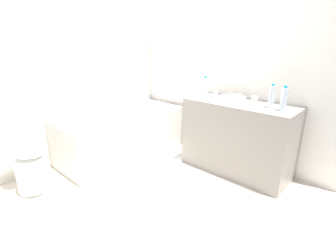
{
  "coord_description": "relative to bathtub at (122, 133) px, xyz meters",
  "views": [
    {
      "loc": [
        -1.31,
        -1.69,
        1.51
      ],
      "look_at": [
        0.72,
        0.18,
        0.58
      ],
      "focal_mm": 27.07,
      "sensor_mm": 36.0,
      "label": 1
    }
  ],
  "objects": [
    {
      "name": "sink_faucet",
      "position": [
        0.79,
        -1.28,
        0.56
      ],
      "size": [
        0.12,
        0.15,
        0.07
      ],
      "color": "#A3A3A8",
      "rests_on": "vanity_counter"
    },
    {
      "name": "vanity_counter",
      "position": [
        0.65,
        -1.37,
        0.11
      ],
      "size": [
        0.55,
        1.24,
        0.85
      ],
      "primitive_type": "cube",
      "color": "gray",
      "rests_on": "ground_plane"
    },
    {
      "name": "wall_right_mirror",
      "position": [
        0.97,
        -0.96,
        0.9
      ],
      "size": [
        0.1,
        3.05,
        2.43
      ],
      "primitive_type": "cube",
      "color": "white",
      "rests_on": "ground_plane"
    },
    {
      "name": "water_bottle_1",
      "position": [
        0.6,
        -0.9,
        0.65
      ],
      "size": [
        0.06,
        0.06,
        0.26
      ],
      "color": "silver",
      "rests_on": "vanity_counter"
    },
    {
      "name": "sink_basin",
      "position": [
        0.61,
        -1.28,
        0.56
      ],
      "size": [
        0.3,
        0.3,
        0.06
      ],
      "primitive_type": "cylinder",
      "color": "white",
      "rests_on": "vanity_counter"
    },
    {
      "name": "toilet",
      "position": [
        -1.21,
        0.02,
        0.03
      ],
      "size": [
        0.37,
        0.52,
        0.72
      ],
      "rotation": [
        0.0,
        0.0,
        -1.54
      ],
      "color": "white",
      "rests_on": "ground_plane"
    },
    {
      "name": "water_bottle_2",
      "position": [
        0.6,
        -1.84,
        0.65
      ],
      "size": [
        0.06,
        0.06,
        0.25
      ],
      "color": "silver",
      "rests_on": "vanity_counter"
    },
    {
      "name": "ground_plane",
      "position": [
        -0.65,
        -0.96,
        -0.32
      ],
      "size": [
        4.15,
        4.15,
        0.0
      ],
      "primitive_type": "plane",
      "color": "beige"
    },
    {
      "name": "water_bottle_0",
      "position": [
        0.64,
        -1.7,
        0.65
      ],
      "size": [
        0.06,
        0.06,
        0.25
      ],
      "color": "silver",
      "rests_on": "vanity_counter"
    },
    {
      "name": "bath_mat",
      "position": [
        0.14,
        -0.59,
        -0.31
      ],
      "size": [
        0.61,
        0.37,
        0.01
      ],
      "primitive_type": "cube",
      "color": "white",
      "rests_on": "ground_plane"
    },
    {
      "name": "drinking_glass_0",
      "position": [
        0.64,
        -1.52,
        0.58
      ],
      "size": [
        0.07,
        0.07,
        0.1
      ],
      "primitive_type": "cylinder",
      "color": "white",
      "rests_on": "vanity_counter"
    },
    {
      "name": "wall_back_tiled",
      "position": [
        -0.65,
        0.42,
        0.9
      ],
      "size": [
        3.55,
        0.1,
        2.43
      ],
      "primitive_type": "cube",
      "color": "white",
      "rests_on": "ground_plane"
    },
    {
      "name": "toilet_paper_roll",
      "position": [
        -1.49,
        -0.05,
        -0.26
      ],
      "size": [
        0.11,
        0.11,
        0.1
      ],
      "primitive_type": "cylinder",
      "color": "white",
      "rests_on": "ground_plane"
    },
    {
      "name": "drinking_glass_1",
      "position": [
        0.58,
        -1.07,
        0.58
      ],
      "size": [
        0.07,
        0.07,
        0.1
      ],
      "primitive_type": "cylinder",
      "color": "white",
      "rests_on": "vanity_counter"
    },
    {
      "name": "bathtub",
      "position": [
        0.0,
        0.0,
        0.0
      ],
      "size": [
        1.69,
        0.73,
        1.23
      ],
      "color": "white",
      "rests_on": "ground_plane"
    }
  ]
}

